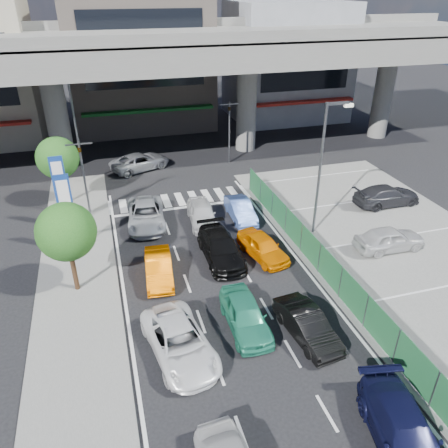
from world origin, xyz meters
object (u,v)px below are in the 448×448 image
object	(u,v)px
taxi_teal_mid	(245,315)
traffic_cone	(293,231)
signboard_near	(65,203)
signboard_far	(60,182)
sedan_white_front_mid	(202,213)
tree_near	(66,232)
traffic_light_right	(229,117)
minivan_navy_back	(405,435)
crossing_wagon_silver	(140,162)
sedan_white_mid_left	(180,342)
kei_truck_front_right	(240,210)
tree_far	(58,158)
wagon_silver_front_left	(146,215)
taxi_orange_right	(263,247)
street_lamp_left	(77,122)
parked_sedan_dgrey	(387,195)
traffic_light_left	(81,161)
hatch_black_mid_right	(307,325)
sedan_black_mid	(221,248)
taxi_orange_left	(159,268)
parked_sedan_white	(389,239)
street_lamp_right	(324,159)

from	to	relation	value
taxi_teal_mid	traffic_cone	world-z (taller)	taxi_teal_mid
signboard_near	signboard_far	world-z (taller)	same
sedan_white_front_mid	tree_near	bearing A→B (deg)	-141.79
traffic_light_right	sedan_white_front_mid	bearing A→B (deg)	-115.98
minivan_navy_back	crossing_wagon_silver	xyz separation A→B (m)	(-5.31, 27.46, -0.01)
sedan_white_mid_left	kei_truck_front_right	bearing A→B (deg)	51.42
traffic_light_right	tree_far	size ratio (longest dim) A/B	1.08
tree_near	wagon_silver_front_left	world-z (taller)	tree_near
signboard_far	taxi_orange_right	bearing A→B (deg)	-32.15
street_lamp_left	taxi_teal_mid	bearing A→B (deg)	-70.91
traffic_light_right	tree_near	xyz separation A→B (m)	(-12.50, -15.00, -0.55)
traffic_light_right	tree_far	bearing A→B (deg)	-161.31
street_lamp_left	parked_sedan_dgrey	xyz separation A→B (m)	(19.88, -9.95, -4.02)
tree_far	sedan_white_mid_left	size ratio (longest dim) A/B	1.00
traffic_light_left	hatch_black_mid_right	size ratio (longest dim) A/B	1.34
street_lamp_left	sedan_black_mid	distance (m)	15.53
taxi_orange_left	parked_sedan_dgrey	world-z (taller)	parked_sedan_dgrey
kei_truck_front_right	parked_sedan_white	size ratio (longest dim) A/B	0.93
traffic_light_left	sedan_white_front_mid	distance (m)	8.14
street_lamp_right	signboard_near	xyz separation A→B (m)	(-14.37, 1.99, -1.71)
parked_sedan_dgrey	street_lamp_right	bearing A→B (deg)	106.83
taxi_orange_left	parked_sedan_dgrey	bearing A→B (deg)	19.61
kei_truck_front_right	crossing_wagon_silver	xyz separation A→B (m)	(-5.24, 10.55, 0.06)
minivan_navy_back	sedan_black_mid	distance (m)	12.94
traffic_light_left	crossing_wagon_silver	size ratio (longest dim) A/B	1.06
sedan_black_mid	kei_truck_front_right	size ratio (longest dim) A/B	1.25
signboard_near	traffic_cone	distance (m)	13.24
signboard_near	sedan_white_front_mid	distance (m)	8.31
wagon_silver_front_left	parked_sedan_dgrey	bearing A→B (deg)	-1.30
signboard_near	signboard_far	size ratio (longest dim) A/B	1.00
kei_truck_front_right	wagon_silver_front_left	bearing A→B (deg)	172.37
traffic_light_left	signboard_near	distance (m)	4.22
taxi_orange_right	taxi_teal_mid	bearing A→B (deg)	-131.06
traffic_light_right	tree_near	world-z (taller)	traffic_light_right
minivan_navy_back	sedan_white_mid_left	size ratio (longest dim) A/B	0.99
street_lamp_left	hatch_black_mid_right	bearing A→B (deg)	-66.22
tree_near	hatch_black_mid_right	xyz separation A→B (m)	(9.58, -6.21, -2.75)
signboard_far	sedan_white_front_mid	world-z (taller)	signboard_far
parked_sedan_dgrey	signboard_near	bearing A→B (deg)	89.19
taxi_teal_mid	sedan_black_mid	distance (m)	5.70
traffic_light_right	signboard_near	bearing A→B (deg)	-139.09
traffic_light_right	kei_truck_front_right	distance (m)	10.76
parked_sedan_white	traffic_cone	bearing A→B (deg)	58.25
signboard_near	taxi_orange_left	bearing A→B (deg)	-43.60
tree_near	parked_sedan_white	xyz separation A→B (m)	(17.21, -1.08, -2.63)
sedan_white_front_mid	traffic_light_left	bearing A→B (deg)	161.84
signboard_far	sedan_white_mid_left	world-z (taller)	signboard_far
street_lamp_right	parked_sedan_dgrey	size ratio (longest dim) A/B	1.69
minivan_navy_back	traffic_cone	size ratio (longest dim) A/B	6.79
signboard_near	parked_sedan_dgrey	distance (m)	20.88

